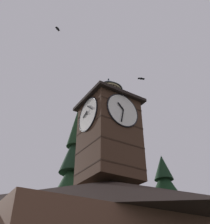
% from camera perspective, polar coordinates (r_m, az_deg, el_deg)
% --- Properties ---
extents(clock_tower, '(4.47, 4.47, 9.52)m').
position_cam_1_polar(clock_tower, '(20.57, 0.84, -4.49)').
color(clock_tower, '#422B1E').
rests_on(clock_tower, building_main).
extents(pine_tree_behind, '(6.06, 6.06, 16.87)m').
position_cam_1_polar(pine_tree_behind, '(25.02, -7.27, -19.74)').
color(pine_tree_behind, '#473323').
rests_on(pine_tree_behind, ground_plane).
extents(pine_tree_aside, '(6.47, 6.47, 12.57)m').
position_cam_1_polar(pine_tree_aside, '(27.72, 13.80, -22.34)').
color(pine_tree_aside, '#473323').
rests_on(pine_tree_aside, ground_plane).
extents(moon, '(2.28, 2.28, 2.28)m').
position_cam_1_polar(moon, '(50.32, 1.92, -22.45)').
color(moon, silver).
extents(flying_bird_high, '(0.48, 0.38, 0.13)m').
position_cam_1_polar(flying_bird_high, '(22.66, -10.27, 17.38)').
color(flying_bird_high, black).
extents(flying_bird_low, '(0.69, 0.43, 0.17)m').
position_cam_1_polar(flying_bird_low, '(25.40, 7.87, 7.20)').
color(flying_bird_low, black).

